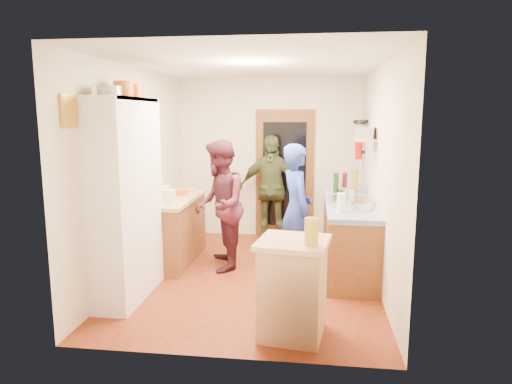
% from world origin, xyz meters
% --- Properties ---
extents(floor, '(3.00, 4.00, 0.02)m').
position_xyz_m(floor, '(0.00, 0.00, -0.01)').
color(floor, maroon).
rests_on(floor, ground).
extents(ceiling, '(3.00, 4.00, 0.02)m').
position_xyz_m(ceiling, '(0.00, 0.00, 2.61)').
color(ceiling, silver).
rests_on(ceiling, ground).
extents(wall_back, '(3.00, 0.02, 2.60)m').
position_xyz_m(wall_back, '(0.00, 2.01, 1.30)').
color(wall_back, silver).
rests_on(wall_back, ground).
extents(wall_front, '(3.00, 0.02, 2.60)m').
position_xyz_m(wall_front, '(0.00, -2.01, 1.30)').
color(wall_front, silver).
rests_on(wall_front, ground).
extents(wall_left, '(0.02, 4.00, 2.60)m').
position_xyz_m(wall_left, '(-1.51, 0.00, 1.30)').
color(wall_left, silver).
rests_on(wall_left, ground).
extents(wall_right, '(0.02, 4.00, 2.60)m').
position_xyz_m(wall_right, '(1.51, 0.00, 1.30)').
color(wall_right, silver).
rests_on(wall_right, ground).
extents(door_frame, '(0.95, 0.06, 2.10)m').
position_xyz_m(door_frame, '(0.25, 1.97, 1.05)').
color(door_frame, brown).
rests_on(door_frame, ground).
extents(door_glass, '(0.70, 0.02, 1.70)m').
position_xyz_m(door_glass, '(0.25, 1.94, 1.05)').
color(door_glass, black).
rests_on(door_glass, door_frame).
extents(hutch_body, '(0.40, 1.20, 2.20)m').
position_xyz_m(hutch_body, '(-1.30, -0.80, 1.10)').
color(hutch_body, white).
rests_on(hutch_body, ground).
extents(hutch_top_shelf, '(0.40, 1.14, 0.04)m').
position_xyz_m(hutch_top_shelf, '(-1.30, -0.80, 2.18)').
color(hutch_top_shelf, white).
rests_on(hutch_top_shelf, hutch_body).
extents(plate_stack, '(0.23, 0.23, 0.10)m').
position_xyz_m(plate_stack, '(-1.30, -1.09, 2.25)').
color(plate_stack, white).
rests_on(plate_stack, hutch_top_shelf).
extents(orange_pot_a, '(0.21, 0.21, 0.17)m').
position_xyz_m(orange_pot_a, '(-1.30, -0.74, 2.28)').
color(orange_pot_a, orange).
rests_on(orange_pot_a, hutch_top_shelf).
extents(orange_pot_b, '(0.18, 0.18, 0.16)m').
position_xyz_m(orange_pot_b, '(-1.30, -0.43, 2.28)').
color(orange_pot_b, orange).
rests_on(orange_pot_b, hutch_top_shelf).
extents(left_counter_base, '(0.60, 1.40, 0.85)m').
position_xyz_m(left_counter_base, '(-1.20, 0.45, 0.42)').
color(left_counter_base, brown).
rests_on(left_counter_base, ground).
extents(left_counter_top, '(0.64, 1.44, 0.05)m').
position_xyz_m(left_counter_top, '(-1.20, 0.45, 0.88)').
color(left_counter_top, tan).
rests_on(left_counter_top, left_counter_base).
extents(toaster, '(0.24, 0.16, 0.18)m').
position_xyz_m(toaster, '(-1.15, 0.05, 0.99)').
color(toaster, white).
rests_on(toaster, left_counter_top).
extents(kettle, '(0.19, 0.19, 0.18)m').
position_xyz_m(kettle, '(-1.25, 0.34, 0.99)').
color(kettle, white).
rests_on(kettle, left_counter_top).
extents(orange_bowl, '(0.20, 0.20, 0.08)m').
position_xyz_m(orange_bowl, '(-1.12, 0.65, 0.94)').
color(orange_bowl, orange).
rests_on(orange_bowl, left_counter_top).
extents(chopping_board, '(0.35, 0.29, 0.02)m').
position_xyz_m(chopping_board, '(-1.18, 1.05, 0.91)').
color(chopping_board, tan).
rests_on(chopping_board, left_counter_top).
extents(right_counter_base, '(0.60, 2.20, 0.84)m').
position_xyz_m(right_counter_base, '(1.20, 0.50, 0.42)').
color(right_counter_base, brown).
rests_on(right_counter_base, ground).
extents(right_counter_top, '(0.62, 2.22, 0.06)m').
position_xyz_m(right_counter_top, '(1.20, 0.50, 0.87)').
color(right_counter_top, '#0F3AAA').
rests_on(right_counter_top, right_counter_base).
extents(hob, '(0.55, 0.58, 0.04)m').
position_xyz_m(hob, '(1.20, 0.43, 0.92)').
color(hob, silver).
rests_on(hob, right_counter_top).
extents(pot_on_hob, '(0.21, 0.21, 0.13)m').
position_xyz_m(pot_on_hob, '(1.15, 0.43, 1.01)').
color(pot_on_hob, silver).
rests_on(pot_on_hob, hob).
extents(bottle_a, '(0.09, 0.09, 0.29)m').
position_xyz_m(bottle_a, '(1.05, 1.13, 1.05)').
color(bottle_a, '#143F14').
rests_on(bottle_a, right_counter_top).
extents(bottle_b, '(0.08, 0.08, 0.28)m').
position_xyz_m(bottle_b, '(1.18, 1.23, 1.04)').
color(bottle_b, '#591419').
rests_on(bottle_b, right_counter_top).
extents(bottle_c, '(0.10, 0.10, 0.34)m').
position_xyz_m(bottle_c, '(1.31, 1.07, 1.07)').
color(bottle_c, olive).
rests_on(bottle_c, right_counter_top).
extents(paper_towel, '(0.12, 0.12, 0.22)m').
position_xyz_m(paper_towel, '(1.05, -0.21, 1.01)').
color(paper_towel, white).
rests_on(paper_towel, right_counter_top).
extents(mixing_bowl, '(0.25, 0.25, 0.09)m').
position_xyz_m(mixing_bowl, '(1.30, -0.05, 0.94)').
color(mixing_bowl, silver).
rests_on(mixing_bowl, right_counter_top).
extents(island_base, '(0.63, 0.63, 0.86)m').
position_xyz_m(island_base, '(0.56, -1.51, 0.43)').
color(island_base, tan).
rests_on(island_base, ground).
extents(island_top, '(0.71, 0.71, 0.05)m').
position_xyz_m(island_top, '(0.56, -1.51, 0.89)').
color(island_top, tan).
rests_on(island_top, island_base).
extents(cutting_board, '(0.39, 0.33, 0.02)m').
position_xyz_m(cutting_board, '(0.52, -1.46, 0.90)').
color(cutting_board, white).
rests_on(cutting_board, island_top).
extents(oil_jar, '(0.14, 0.14, 0.24)m').
position_xyz_m(oil_jar, '(0.72, -1.66, 1.03)').
color(oil_jar, '#AD9E2D').
rests_on(oil_jar, island_top).
extents(pan_rail, '(0.02, 0.65, 0.02)m').
position_xyz_m(pan_rail, '(1.46, 1.52, 2.05)').
color(pan_rail, silver).
rests_on(pan_rail, wall_right).
extents(pan_hang_a, '(0.18, 0.18, 0.05)m').
position_xyz_m(pan_hang_a, '(1.40, 1.35, 1.92)').
color(pan_hang_a, black).
rests_on(pan_hang_a, pan_rail).
extents(pan_hang_b, '(0.16, 0.16, 0.05)m').
position_xyz_m(pan_hang_b, '(1.40, 1.55, 1.90)').
color(pan_hang_b, black).
rests_on(pan_hang_b, pan_rail).
extents(pan_hang_c, '(0.17, 0.17, 0.05)m').
position_xyz_m(pan_hang_c, '(1.40, 1.75, 1.91)').
color(pan_hang_c, black).
rests_on(pan_hang_c, pan_rail).
extents(wall_shelf, '(0.26, 0.42, 0.03)m').
position_xyz_m(wall_shelf, '(1.37, 0.45, 1.70)').
color(wall_shelf, tan).
rests_on(wall_shelf, wall_right).
extents(radio, '(0.28, 0.34, 0.15)m').
position_xyz_m(radio, '(1.37, 0.45, 1.79)').
color(radio, silver).
rests_on(radio, wall_shelf).
extents(ext_bracket, '(0.06, 0.10, 0.04)m').
position_xyz_m(ext_bracket, '(1.47, 1.70, 1.45)').
color(ext_bracket, black).
rests_on(ext_bracket, wall_right).
extents(fire_extinguisher, '(0.11, 0.11, 0.32)m').
position_xyz_m(fire_extinguisher, '(1.41, 1.70, 1.50)').
color(fire_extinguisher, red).
rests_on(fire_extinguisher, wall_right).
extents(picture_frame, '(0.03, 0.25, 0.30)m').
position_xyz_m(picture_frame, '(-1.48, -1.55, 2.05)').
color(picture_frame, gold).
rests_on(picture_frame, wall_left).
extents(person_hob, '(0.58, 0.71, 1.66)m').
position_xyz_m(person_hob, '(0.56, 0.18, 0.83)').
color(person_hob, '#273DA0').
rests_on(person_hob, ground).
extents(person_left, '(0.81, 0.95, 1.70)m').
position_xyz_m(person_left, '(-0.46, 0.28, 0.85)').
color(person_left, '#481B27').
rests_on(person_left, ground).
extents(person_back, '(1.02, 0.47, 1.71)m').
position_xyz_m(person_back, '(0.06, 1.63, 0.85)').
color(person_back, '#384224').
rests_on(person_back, ground).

